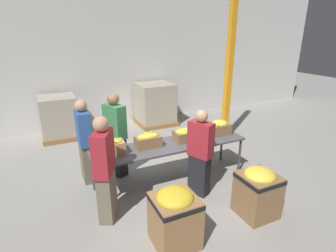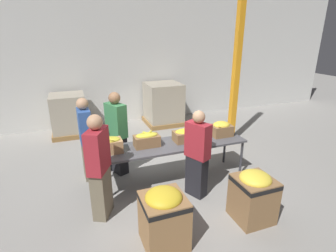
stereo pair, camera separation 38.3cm
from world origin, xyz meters
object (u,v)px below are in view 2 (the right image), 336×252
at_px(volunteer_0, 197,155).
at_px(donation_bin_1, 253,195).
at_px(volunteer_1, 86,140).
at_px(volunteer_2, 117,134).
at_px(banana_box_3, 221,128).
at_px(support_pillar, 237,66).
at_px(pallet_stack_0, 69,115).
at_px(banana_box_1, 147,139).
at_px(volunteer_3, 99,168).
at_px(donation_bin_0, 164,216).
at_px(banana_box_2, 186,135).
at_px(sorting_table, 170,147).
at_px(pallet_stack_1, 163,104).
at_px(banana_box_0, 110,145).

xyz_separation_m(volunteer_0, donation_bin_1, (0.52, -0.89, -0.35)).
xyz_separation_m(volunteer_1, volunteer_2, (0.60, 0.00, 0.03)).
relative_size(banana_box_3, support_pillar, 0.10).
distance_m(volunteer_1, support_pillar, 3.95).
bearing_deg(pallet_stack_0, banana_box_1, -67.71).
xyz_separation_m(volunteer_3, donation_bin_0, (0.71, -0.91, -0.39)).
xyz_separation_m(volunteer_0, pallet_stack_0, (-2.05, 3.93, -0.21)).
bearing_deg(volunteer_2, banana_box_2, 37.15).
xyz_separation_m(volunteer_3, support_pillar, (3.62, 1.90, 1.16)).
distance_m(banana_box_2, banana_box_3, 0.78).
xyz_separation_m(banana_box_3, pallet_stack_0, (-2.90, 3.29, -0.37)).
distance_m(volunteer_0, pallet_stack_0, 4.44).
relative_size(banana_box_2, donation_bin_1, 0.58).
distance_m(sorting_table, volunteer_0, 0.66).
bearing_deg(volunteer_2, support_pillar, 77.04).
distance_m(banana_box_2, pallet_stack_1, 3.38).
xyz_separation_m(banana_box_0, volunteer_2, (0.23, 0.67, -0.08)).
xyz_separation_m(volunteer_1, donation_bin_0, (0.81, -2.20, -0.37)).
height_order(banana_box_2, volunteer_1, volunteer_1).
height_order(banana_box_3, support_pillar, support_pillar).
distance_m(sorting_table, banana_box_1, 0.47).
xyz_separation_m(sorting_table, donation_bin_0, (-0.65, -1.49, -0.29)).
distance_m(donation_bin_0, pallet_stack_0, 4.96).
height_order(volunteer_2, donation_bin_1, volunteer_2).
height_order(banana_box_0, volunteer_2, volunteer_2).
bearing_deg(banana_box_3, pallet_stack_0, 131.42).
bearing_deg(volunteer_2, banana_box_1, 10.22).
distance_m(banana_box_0, volunteer_1, 0.77).
bearing_deg(donation_bin_1, pallet_stack_0, 118.08).
bearing_deg(pallet_stack_1, banana_box_1, -114.37).
xyz_separation_m(donation_bin_0, support_pillar, (2.91, 2.81, 1.55)).
distance_m(volunteer_2, volunteer_3, 1.38).
relative_size(sorting_table, banana_box_1, 6.38).
relative_size(volunteer_1, donation_bin_1, 2.01).
bearing_deg(pallet_stack_1, sorting_table, -107.56).
relative_size(banana_box_1, volunteer_3, 0.28).
bearing_deg(banana_box_0, volunteer_3, -113.18).
distance_m(sorting_table, banana_box_3, 1.15).
bearing_deg(donation_bin_0, pallet_stack_0, 103.04).
distance_m(banana_box_0, banana_box_2, 1.45).
xyz_separation_m(banana_box_3, donation_bin_0, (-1.79, -1.54, -0.49)).
bearing_deg(donation_bin_1, volunteer_2, 127.26).
xyz_separation_m(banana_box_0, volunteer_3, (-0.26, -0.61, -0.09)).
distance_m(volunteer_0, support_pillar, 3.01).
bearing_deg(support_pillar, banana_box_3, -131.54).
distance_m(donation_bin_1, pallet_stack_0, 5.47).
xyz_separation_m(banana_box_1, donation_bin_0, (-0.22, -1.55, -0.48)).
bearing_deg(banana_box_0, banana_box_2, 0.19).
bearing_deg(sorting_table, volunteer_2, 140.68).
relative_size(volunteer_1, donation_bin_0, 1.95).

